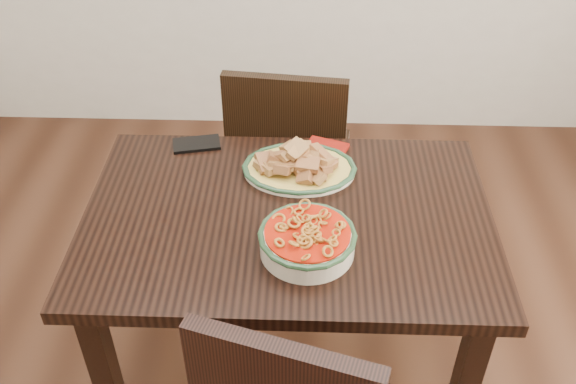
{
  "coord_description": "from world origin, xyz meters",
  "views": [
    {
      "loc": [
        0.01,
        -1.23,
        1.89
      ],
      "look_at": [
        -0.04,
        0.12,
        0.81
      ],
      "focal_mm": 40.0,
      "sensor_mm": 36.0,
      "label": 1
    }
  ],
  "objects_px": {
    "chair_far": "(289,156)",
    "smartphone": "(196,144)",
    "fish_plate": "(299,160)",
    "dining_table": "(288,242)",
    "noodle_bowl": "(307,238)"
  },
  "relations": [
    {
      "from": "dining_table",
      "to": "smartphone",
      "type": "bearing_deg",
      "value": 132.93
    },
    {
      "from": "fish_plate",
      "to": "dining_table",
      "type": "bearing_deg",
      "value": -98.17
    },
    {
      "from": "fish_plate",
      "to": "noodle_bowl",
      "type": "relative_size",
      "value": 1.31
    },
    {
      "from": "fish_plate",
      "to": "noodle_bowl",
      "type": "xyz_separation_m",
      "value": [
        0.03,
        -0.34,
        -0.0
      ]
    },
    {
      "from": "fish_plate",
      "to": "smartphone",
      "type": "xyz_separation_m",
      "value": [
        -0.33,
        0.13,
        -0.04
      ]
    },
    {
      "from": "fish_plate",
      "to": "smartphone",
      "type": "bearing_deg",
      "value": 158.48
    },
    {
      "from": "fish_plate",
      "to": "noodle_bowl",
      "type": "bearing_deg",
      "value": -85.43
    },
    {
      "from": "chair_far",
      "to": "smartphone",
      "type": "bearing_deg",
      "value": 53.06
    },
    {
      "from": "noodle_bowl",
      "to": "smartphone",
      "type": "bearing_deg",
      "value": 127.16
    },
    {
      "from": "dining_table",
      "to": "chair_far",
      "type": "xyz_separation_m",
      "value": [
        -0.02,
        0.62,
        -0.14
      ]
    },
    {
      "from": "dining_table",
      "to": "noodle_bowl",
      "type": "bearing_deg",
      "value": -69.36
    },
    {
      "from": "chair_far",
      "to": "noodle_bowl",
      "type": "distance_m",
      "value": 0.82
    },
    {
      "from": "dining_table",
      "to": "smartphone",
      "type": "height_order",
      "value": "smartphone"
    },
    {
      "from": "smartphone",
      "to": "chair_far",
      "type": "bearing_deg",
      "value": 34.47
    },
    {
      "from": "fish_plate",
      "to": "noodle_bowl",
      "type": "height_order",
      "value": "fish_plate"
    }
  ]
}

